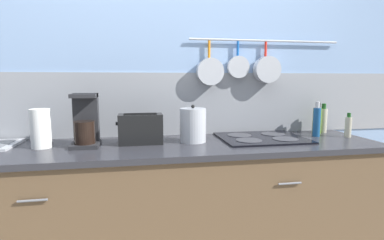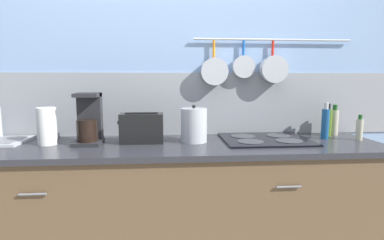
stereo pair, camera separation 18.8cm
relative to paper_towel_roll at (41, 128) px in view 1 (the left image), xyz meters
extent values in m
cube|color=#84A3CC|center=(0.73, 0.31, 0.30)|extent=(7.20, 0.06, 2.60)
cube|color=gray|center=(0.73, 0.30, 0.11)|extent=(7.20, 0.07, 0.45)
cylinder|color=#B7BABF|center=(1.52, 0.25, 0.57)|extent=(1.16, 0.02, 0.02)
cylinder|color=orange|center=(1.08, 0.25, 0.50)|extent=(0.02, 0.02, 0.12)
cylinder|color=#B7BABF|center=(1.08, 0.22, 0.34)|extent=(0.19, 0.06, 0.19)
cylinder|color=#1959B2|center=(1.30, 0.25, 0.51)|extent=(0.02, 0.02, 0.11)
cylinder|color=#B7BABF|center=(1.30, 0.24, 0.38)|extent=(0.16, 0.04, 0.16)
cylinder|color=red|center=(1.51, 0.25, 0.51)|extent=(0.02, 0.02, 0.11)
cylinder|color=#B7BABF|center=(1.51, 0.22, 0.36)|extent=(0.19, 0.07, 0.19)
cube|color=brown|center=(0.73, -0.05, -0.57)|extent=(2.74, 0.59, 0.85)
cylinder|color=slate|center=(0.05, -0.36, -0.30)|extent=(0.14, 0.01, 0.01)
cylinder|color=slate|center=(1.42, -0.36, -0.30)|extent=(0.14, 0.01, 0.01)
cube|color=#2D2D33|center=(0.73, -0.05, -0.13)|extent=(2.78, 0.63, 0.03)
cylinder|color=white|center=(0.00, 0.00, 0.00)|extent=(0.11, 0.11, 0.23)
cube|color=#262628|center=(0.25, -0.01, -0.10)|extent=(0.16, 0.20, 0.02)
cube|color=#262628|center=(0.25, 0.05, 0.04)|extent=(0.15, 0.07, 0.32)
cylinder|color=black|center=(0.25, -0.04, -0.02)|extent=(0.12, 0.12, 0.13)
cube|color=#262628|center=(0.25, 0.01, 0.19)|extent=(0.15, 0.15, 0.02)
cube|color=black|center=(0.58, 0.01, -0.02)|extent=(0.27, 0.14, 0.19)
cube|color=black|center=(0.58, -0.01, 0.07)|extent=(0.20, 0.02, 0.00)
cube|color=black|center=(0.58, 0.03, 0.07)|extent=(0.20, 0.02, 0.00)
cube|color=black|center=(0.44, 0.01, 0.02)|extent=(0.02, 0.02, 0.02)
cylinder|color=#B7BABF|center=(0.92, 0.01, -0.01)|extent=(0.17, 0.17, 0.22)
sphere|color=black|center=(0.92, 0.01, 0.12)|extent=(0.02, 0.02, 0.02)
cube|color=black|center=(1.40, 0.02, -0.11)|extent=(0.57, 0.47, 0.01)
cylinder|color=#38383D|center=(1.27, -0.07, -0.10)|extent=(0.17, 0.17, 0.00)
cylinder|color=#38383D|center=(1.53, -0.07, -0.10)|extent=(0.17, 0.17, 0.00)
cylinder|color=#38383D|center=(1.27, 0.11, -0.10)|extent=(0.17, 0.17, 0.00)
cylinder|color=#38383D|center=(1.53, 0.11, -0.10)|extent=(0.17, 0.17, 0.00)
cylinder|color=navy|center=(1.82, 0.04, -0.01)|extent=(0.05, 0.05, 0.20)
cylinder|color=beige|center=(1.82, 0.04, 0.11)|extent=(0.03, 0.03, 0.04)
cylinder|color=#4C721E|center=(1.89, 0.14, -0.02)|extent=(0.06, 0.06, 0.19)
cylinder|color=black|center=(1.89, 0.14, 0.10)|extent=(0.04, 0.04, 0.04)
cylinder|color=#BFB799|center=(1.97, 0.17, -0.02)|extent=(0.06, 0.06, 0.18)
cylinder|color=#194C19|center=(1.97, 0.17, 0.09)|extent=(0.03, 0.03, 0.04)
cylinder|color=#BFB799|center=(2.03, -0.03, -0.05)|extent=(0.04, 0.04, 0.14)
cylinder|color=#194C19|center=(2.03, -0.03, 0.04)|extent=(0.02, 0.02, 0.03)
camera|label=1|loc=(0.57, -1.88, 0.29)|focal=28.00mm
camera|label=2|loc=(0.76, -1.90, 0.29)|focal=28.00mm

